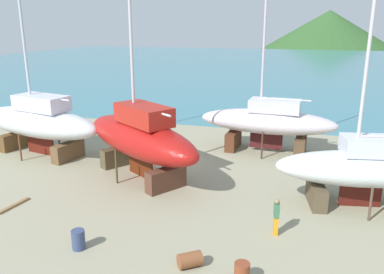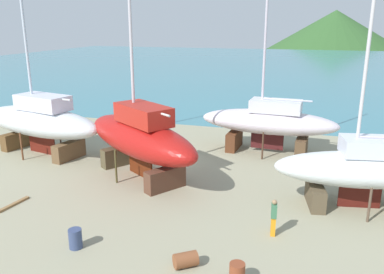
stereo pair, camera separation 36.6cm
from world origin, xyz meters
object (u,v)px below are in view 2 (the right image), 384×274
sailboat_far_slipway (364,169)px  sailboat_mid_port (140,137)px  barrel_rust_mid (186,260)px  worker (274,217)px  barrel_ochre (237,273)px  sailboat_small_center (40,121)px  barrel_tar_black (75,239)px  sailboat_large_starboard (269,122)px

sailboat_far_slipway → sailboat_mid_port: 12.30m
barrel_rust_mid → worker: bearing=48.9°
worker → barrel_ochre: worker is taller
sailboat_small_center → barrel_rust_mid: size_ratio=18.93×
barrel_ochre → barrel_tar_black: (-6.81, 0.33, 0.04)m
sailboat_far_slipway → worker: (-3.90, -4.02, -1.20)m
sailboat_mid_port → sailboat_large_starboard: (6.77, 7.02, -0.23)m
sailboat_small_center → sailboat_mid_port: bearing=179.0°
barrel_rust_mid → barrel_ochre: bearing=-10.6°
sailboat_large_starboard → barrel_rust_mid: (-1.34, -15.11, -1.97)m
barrel_ochre → worker: bearing=76.7°
barrel_rust_mid → sailboat_mid_port: bearing=123.9°
worker → barrel_ochre: bearing=-110.4°
barrel_rust_mid → sailboat_far_slipway: bearing=47.2°
barrel_rust_mid → barrel_tar_black: size_ratio=1.07×
sailboat_small_center → barrel_ochre: size_ratio=22.28×
sailboat_small_center → barrel_rust_mid: (13.97, -10.17, -2.10)m
sailboat_far_slipway → sailboat_mid_port: size_ratio=0.76×
sailboat_far_slipway → sailboat_small_center: 20.99m
sailboat_large_starboard → barrel_rust_mid: bearing=88.3°
sailboat_large_starboard → barrel_rust_mid: sailboat_large_starboard is taller
worker → barrel_rust_mid: (-2.94, -3.37, -0.58)m
sailboat_far_slipway → worker: bearing=35.8°
sailboat_mid_port → barrel_ochre: bearing=165.5°
barrel_rust_mid → barrel_tar_black: barrel_tar_black is taller
sailboat_small_center → barrel_tar_black: (9.21, -10.23, -1.98)m
worker → barrel_tar_black: size_ratio=2.00×
sailboat_far_slipway → worker: size_ratio=7.47×
sailboat_large_starboard → worker: sailboat_large_starboard is taller
sailboat_far_slipway → barrel_tar_black: sailboat_far_slipway is taller
sailboat_far_slipway → barrel_ochre: 9.28m
sailboat_small_center → worker: size_ratio=10.13×
sailboat_large_starboard → barrel_ochre: sailboat_large_starboard is taller
sailboat_far_slipway → barrel_tar_black: (-11.60, -7.45, -1.65)m
barrel_rust_mid → sailboat_large_starboard: bearing=84.9°
barrel_ochre → barrel_rust_mid: size_ratio=0.85×
sailboat_far_slipway → sailboat_large_starboard: (-5.50, 7.72, 0.20)m
sailboat_large_starboard → barrel_ochre: (0.72, -15.50, -1.88)m
sailboat_far_slipway → barrel_rust_mid: 10.23m
worker → sailboat_small_center: bearing=151.0°
sailboat_far_slipway → sailboat_mid_port: bearing=-13.4°
sailboat_large_starboard → barrel_ochre: size_ratio=20.11×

